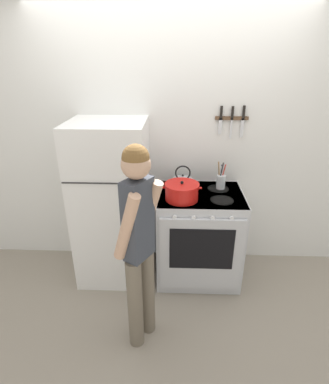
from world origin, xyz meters
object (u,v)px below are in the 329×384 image
stove_range (199,236)px  dutch_oven_pot (182,192)px  tea_kettle (183,182)px  person (139,241)px  refrigerator (112,204)px  utensil_jar (221,181)px

stove_range → dutch_oven_pot: size_ratio=2.63×
tea_kettle → person: 0.98m
refrigerator → person: person is taller
tea_kettle → person: person is taller
utensil_jar → dutch_oven_pot: bearing=-145.2°
tea_kettle → person: (-0.32, -0.93, -0.06)m
person → dutch_oven_pot: bearing=6.8°
dutch_oven_pot → utensil_jar: bearing=34.8°
refrigerator → tea_kettle: refrigerator is taller
refrigerator → stove_range: size_ratio=1.73×
dutch_oven_pot → person: person is taller
dutch_oven_pot → utensil_jar: size_ratio=1.29×
tea_kettle → dutch_oven_pot: bearing=-93.1°
stove_range → utensil_jar: 0.58m
refrigerator → tea_kettle: size_ratio=6.49×
refrigerator → person: bearing=-66.3°
stove_range → tea_kettle: size_ratio=3.76×
stove_range → dutch_oven_pot: (-0.18, -0.10, 0.52)m
tea_kettle → person: size_ratio=0.15×
utensil_jar → person: 1.16m
utensil_jar → tea_kettle: bearing=-178.9°
refrigerator → utensil_jar: size_ratio=5.85×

